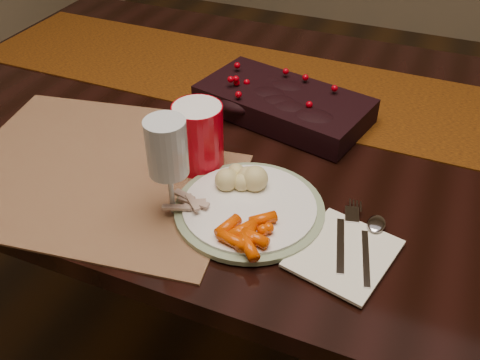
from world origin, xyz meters
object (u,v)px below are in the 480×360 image
at_px(placemat_main, 107,190).
at_px(turkey_shreds, 183,202).
at_px(dinner_plate, 249,208).
at_px(red_cup, 199,137).
at_px(napkin, 344,253).
at_px(baby_carrots, 243,228).
at_px(wine_glass, 169,170).
at_px(mashed_potatoes, 240,175).
at_px(centerpiece, 283,100).
at_px(dining_table, 296,255).

bearing_deg(placemat_main, turkey_shreds, -8.38).
relative_size(dinner_plate, red_cup, 2.02).
bearing_deg(napkin, dinner_plate, -179.49).
height_order(baby_carrots, napkin, baby_carrots).
relative_size(dinner_plate, baby_carrots, 2.30).
height_order(turkey_shreds, wine_glass, wine_glass).
relative_size(placemat_main, red_cup, 3.63).
height_order(placemat_main, red_cup, red_cup).
relative_size(mashed_potatoes, wine_glass, 0.47).
height_order(dinner_plate, mashed_potatoes, mashed_potatoes).
bearing_deg(centerpiece, baby_carrots, -80.08).
bearing_deg(dining_table, mashed_potatoes, -100.51).
height_order(dinner_plate, red_cup, red_cup).
relative_size(napkin, wine_glass, 0.86).
xyz_separation_m(dinner_plate, turkey_shreds, (-0.10, -0.05, 0.02)).
relative_size(dining_table, placemat_main, 3.96).
xyz_separation_m(dinner_plate, mashed_potatoes, (-0.03, 0.04, 0.03)).
bearing_deg(red_cup, mashed_potatoes, -24.40).
bearing_deg(wine_glass, napkin, 2.37).
relative_size(baby_carrots, mashed_potatoes, 1.29).
height_order(centerpiece, placemat_main, centerpiece).
bearing_deg(dinner_plate, turkey_shreds, -155.74).
height_order(centerpiece, baby_carrots, centerpiece).
relative_size(dinner_plate, mashed_potatoes, 2.98).
xyz_separation_m(dining_table, turkey_shreds, (-0.11, -0.34, 0.40)).
bearing_deg(placemat_main, dining_table, 43.28).
distance_m(dinner_plate, red_cup, 0.17).
bearing_deg(red_cup, napkin, -22.24).
distance_m(baby_carrots, red_cup, 0.22).
bearing_deg(baby_carrots, dinner_plate, 104.10).
bearing_deg(baby_carrots, turkey_shreds, 169.40).
relative_size(dining_table, mashed_potatoes, 21.18).
relative_size(centerpiece, placemat_main, 0.78).
bearing_deg(centerpiece, mashed_potatoes, -86.40).
bearing_deg(dining_table, placemat_main, -128.68).
relative_size(dinner_plate, wine_glass, 1.39).
bearing_deg(baby_carrots, placemat_main, 175.21).
bearing_deg(baby_carrots, red_cup, 134.56).
distance_m(dinner_plate, mashed_potatoes, 0.06).
bearing_deg(mashed_potatoes, turkey_shreds, -127.84).
xyz_separation_m(dining_table, dinner_plate, (-0.01, -0.29, 0.39)).
relative_size(dinner_plate, napkin, 1.61).
distance_m(napkin, red_cup, 0.34).
relative_size(turkey_shreds, wine_glass, 0.39).
distance_m(dining_table, centerpiece, 0.42).
height_order(dining_table, wine_glass, wine_glass).
bearing_deg(wine_glass, placemat_main, 177.43).
xyz_separation_m(baby_carrots, turkey_shreds, (-0.12, 0.02, -0.00)).
height_order(dining_table, placemat_main, placemat_main).
bearing_deg(wine_glass, turkey_shreds, 16.41).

